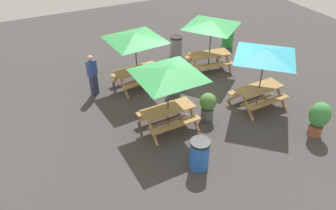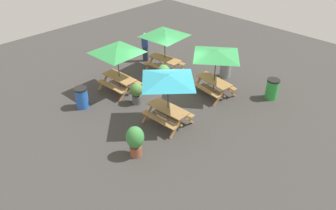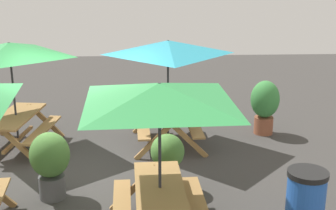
% 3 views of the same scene
% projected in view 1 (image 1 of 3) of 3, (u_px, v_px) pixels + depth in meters
% --- Properties ---
extents(ground_plane, '(24.00, 24.00, 0.00)m').
position_uv_depth(ground_plane, '(195.00, 93.00, 13.06)').
color(ground_plane, '#3D3A38').
rests_on(ground_plane, ground).
extents(picnic_table_0, '(2.08, 2.08, 2.34)m').
position_uv_depth(picnic_table_0, '(265.00, 57.00, 11.26)').
color(picnic_table_0, '#A87A44').
rests_on(picnic_table_0, ground).
extents(picnic_table_1, '(2.24, 2.24, 2.34)m').
position_uv_depth(picnic_table_1, '(212.00, 27.00, 13.59)').
color(picnic_table_1, '#A87A44').
rests_on(picnic_table_1, ground).
extents(picnic_table_2, '(2.83, 2.83, 2.34)m').
position_uv_depth(picnic_table_2, '(168.00, 76.00, 10.17)').
color(picnic_table_2, '#A87A44').
rests_on(picnic_table_2, ground).
extents(picnic_table_3, '(2.82, 2.82, 2.34)m').
position_uv_depth(picnic_table_3, '(135.00, 41.00, 12.42)').
color(picnic_table_3, '#A87A44').
rests_on(picnic_table_3, ground).
extents(trash_bin_green, '(0.59, 0.59, 0.98)m').
position_uv_depth(trash_bin_green, '(228.00, 37.00, 16.44)').
color(trash_bin_green, green).
rests_on(trash_bin_green, ground).
extents(trash_bin_gray, '(0.59, 0.59, 0.98)m').
position_uv_depth(trash_bin_gray, '(176.00, 46.00, 15.56)').
color(trash_bin_gray, gray).
rests_on(trash_bin_gray, ground).
extents(trash_bin_blue, '(0.59, 0.59, 0.98)m').
position_uv_depth(trash_bin_blue, '(199.00, 154.00, 9.44)').
color(trash_bin_blue, blue).
rests_on(trash_bin_blue, ground).
extents(potted_plant_0, '(0.67, 0.67, 1.17)m').
position_uv_depth(potted_plant_0, '(176.00, 78.00, 12.68)').
color(potted_plant_0, '#59595B').
rests_on(potted_plant_0, ground).
extents(potted_plant_1, '(0.66, 0.66, 1.26)m').
position_uv_depth(potted_plant_1, '(319.00, 117.00, 10.52)').
color(potted_plant_1, '#935138').
rests_on(potted_plant_1, ground).
extents(potted_plant_2, '(0.59, 0.59, 1.02)m').
position_uv_depth(potted_plant_2, '(208.00, 105.00, 11.37)').
color(potted_plant_2, '#59595B').
rests_on(potted_plant_2, ground).
extents(person_standing, '(0.42, 0.38, 1.67)m').
position_uv_depth(person_standing, '(93.00, 74.00, 12.53)').
color(person_standing, '#2D334C').
rests_on(person_standing, ground).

